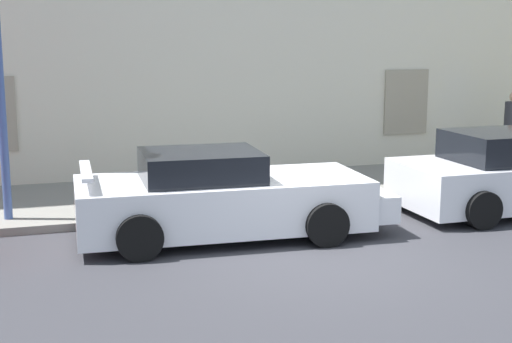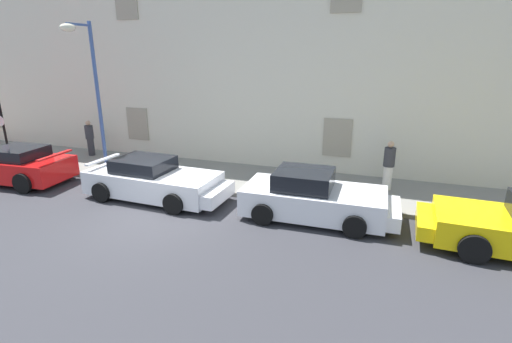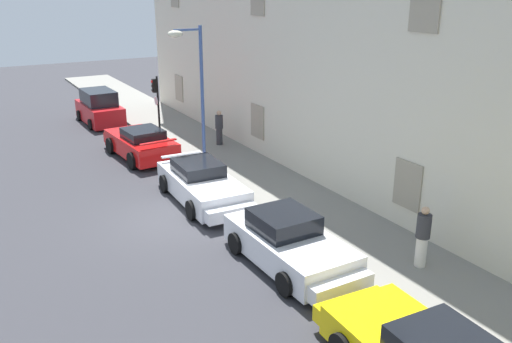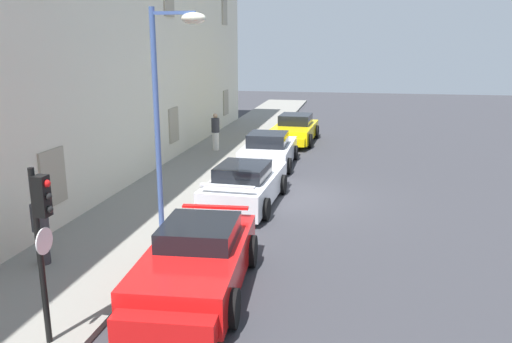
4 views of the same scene
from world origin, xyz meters
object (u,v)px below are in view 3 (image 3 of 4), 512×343
object	(u,v)px
sportscar_white_middle	(292,246)
pedestrian_admiring	(423,236)
sportscar_yellow_flank	(204,186)
hatchback_parked	(100,108)
sportscar_red_lead	(140,143)
pedestrian_strolling	(219,127)
traffic_light	(156,96)
street_lamp	(192,72)

from	to	relation	value
sportscar_white_middle	pedestrian_admiring	distance (m)	3.51
sportscar_yellow_flank	pedestrian_admiring	world-z (taller)	pedestrian_admiring
hatchback_parked	sportscar_red_lead	bearing A→B (deg)	-0.37
sportscar_yellow_flank	pedestrian_strolling	bearing A→B (deg)	149.23
sportscar_yellow_flank	pedestrian_admiring	size ratio (longest dim) A/B	2.85
sportscar_yellow_flank	hatchback_parked	bearing A→B (deg)	-179.08
traffic_light	pedestrian_admiring	xyz separation A→B (m)	(16.12, 1.61, -1.16)
sportscar_white_middle	pedestrian_strolling	world-z (taller)	pedestrian_strolling
sportscar_red_lead	traffic_light	size ratio (longest dim) A/B	1.58
sportscar_yellow_flank	sportscar_red_lead	bearing A→B (deg)	-177.66
sportscar_yellow_flank	hatchback_parked	world-z (taller)	hatchback_parked
traffic_light	pedestrian_strolling	world-z (taller)	traffic_light
street_lamp	pedestrian_strolling	size ratio (longest dim) A/B	3.49
sportscar_red_lead	traffic_light	world-z (taller)	traffic_light
sportscar_red_lead	traffic_light	xyz separation A→B (m)	(-2.36, 1.73, 1.56)
pedestrian_admiring	hatchback_parked	bearing A→B (deg)	-171.00
street_lamp	pedestrian_admiring	distance (m)	11.43
sportscar_white_middle	street_lamp	xyz separation A→B (m)	(-8.91, 1.00, 3.49)
sportscar_white_middle	pedestrian_strolling	size ratio (longest dim) A/B	2.78
sportscar_red_lead	sportscar_yellow_flank	world-z (taller)	sportscar_yellow_flank
pedestrian_admiring	sportscar_yellow_flank	bearing A→B (deg)	-157.39
pedestrian_strolling	traffic_light	bearing A→B (deg)	-144.53
sportscar_white_middle	pedestrian_strolling	xyz separation A→B (m)	(-11.34, 3.32, 0.36)
pedestrian_admiring	pedestrian_strolling	world-z (taller)	pedestrian_admiring
sportscar_red_lead	pedestrian_admiring	bearing A→B (deg)	13.65
street_lamp	sportscar_yellow_flank	bearing A→B (deg)	-18.89
traffic_light	street_lamp	xyz separation A→B (m)	(5.28, -0.29, 1.91)
sportscar_red_lead	sportscar_white_middle	xyz separation A→B (m)	(11.83, 0.44, -0.02)
hatchback_parked	street_lamp	size ratio (longest dim) A/B	0.70
sportscar_red_lead	street_lamp	world-z (taller)	street_lamp
sportscar_white_middle	hatchback_parked	xyz separation A→B (m)	(-18.89, -0.39, 0.22)
sportscar_white_middle	traffic_light	size ratio (longest dim) A/B	1.52
sportscar_yellow_flank	sportscar_white_middle	world-z (taller)	sportscar_white_middle
sportscar_white_middle	pedestrian_strolling	bearing A→B (deg)	163.67
sportscar_yellow_flank	street_lamp	world-z (taller)	street_lamp
sportscar_yellow_flank	pedestrian_strolling	world-z (taller)	pedestrian_strolling
pedestrian_admiring	pedestrian_strolling	xyz separation A→B (m)	(-13.27, 0.42, -0.05)
sportscar_yellow_flank	traffic_light	size ratio (longest dim) A/B	1.66
street_lamp	pedestrian_admiring	bearing A→B (deg)	9.96
sportscar_yellow_flank	traffic_light	distance (m)	8.98
sportscar_red_lead	traffic_light	distance (m)	3.32
hatchback_parked	sportscar_yellow_flank	bearing A→B (deg)	0.92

